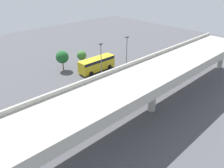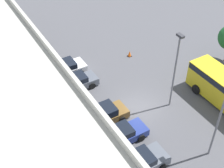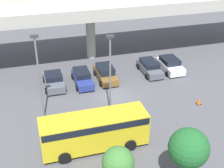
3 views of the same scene
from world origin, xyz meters
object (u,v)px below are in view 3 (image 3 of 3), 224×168
Objects in this scene: parked_car_0 at (54,81)px; lamp_post_near_aisle at (39,72)px; parked_car_3 at (150,67)px; shuttle_bus at (94,129)px; lamp_post_mid_lot at (110,69)px; tree_front_centre at (189,148)px; tree_front_left at (118,163)px; parked_car_1 at (82,78)px; parked_car_4 at (170,65)px; traffic_cone at (199,101)px; parked_car_2 at (105,73)px.

lamp_post_near_aisle is at bearing -16.28° from parked_car_0.
lamp_post_near_aisle is at bearing -65.92° from parked_car_3.
lamp_post_mid_lot is at bearing -119.99° from shuttle_bus.
parked_car_3 is at bearing 24.08° from lamp_post_near_aisle.
tree_front_centre is (5.19, -5.49, 1.31)m from shuttle_bus.
lamp_post_near_aisle is 11.32m from tree_front_left.
parked_car_3 is 18.54m from tree_front_left.
tree_front_left reaches higher than parked_car_3.
tree_front_left is at bearing -2.74° from parked_car_1.
lamp_post_mid_lot reaches higher than parked_car_3.
parked_car_3 is 14.76m from shuttle_bus.
lamp_post_mid_lot is (-9.43, -6.65, 3.80)m from parked_car_4.
parked_car_1 reaches higher than traffic_cone.
traffic_cone is (-0.58, -7.83, -0.42)m from parked_car_4.
tree_front_centre is (3.96, -16.48, 2.34)m from parked_car_1.
tree_front_centre reaches higher than parked_car_2.
lamp_post_mid_lot reaches higher than parked_car_2.
parked_car_1 is 11.11m from shuttle_bus.
tree_front_centre is (1.23, -16.65, 2.28)m from parked_car_2.
parked_car_0 is 0.97× the size of parked_car_3.
parked_car_2 is 6.41× the size of traffic_cone.
tree_front_centre is at bearing -51.40° from lamp_post_near_aisle.
parked_car_2 is 16.46m from tree_front_left.
parked_car_2 reaches higher than traffic_cone.
parked_car_0 is 0.98× the size of tree_front_centre.
tree_front_centre is at bearing 23.17° from parked_car_0.
parked_car_4 reaches higher than parked_car_1.
parked_car_3 reaches higher than parked_car_1.
tree_front_centre reaches higher than tree_front_left.
lamp_post_mid_lot is at bearing -11.36° from parked_car_2.
parked_car_1 is 6.49× the size of traffic_cone.
parked_car_4 is 6.18× the size of traffic_cone.
parked_car_1 is 12.78m from traffic_cone.
tree_front_centre is (4.72, -0.65, 0.62)m from tree_front_left.
shuttle_bus is 4.91m from tree_front_left.
parked_car_3 is (11.37, 0.17, 0.01)m from parked_car_0.
shuttle_bus is at bearing -6.36° from parked_car_1.
tree_front_centre is (8.76, -10.97, -1.68)m from lamp_post_near_aisle.
shuttle_bus reaches higher than parked_car_4.
tree_front_left is (-0.76, -15.83, 1.72)m from parked_car_1.
lamp_post_near_aisle is (-3.57, 5.48, 2.99)m from shuttle_bus.
parked_car_1 is 1.02× the size of tree_front_centre.
lamp_post_mid_lot is 9.88m from tree_front_left.
parked_car_0 is at bearing 73.72° from lamp_post_near_aisle.
lamp_post_near_aisle reaches higher than parked_car_0.
lamp_post_near_aisle is 11.53× the size of traffic_cone.
parked_car_0 is 0.51× the size of shuttle_bus.
parked_car_2 is at bearing -89.60° from parked_car_4.
parked_car_2 is 1.04× the size of parked_car_4.
parked_car_2 is 0.53× the size of shuttle_bus.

